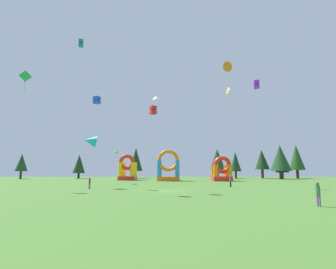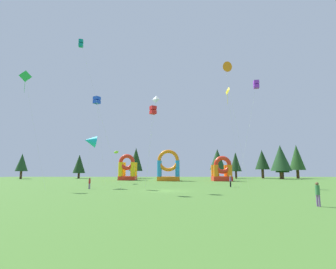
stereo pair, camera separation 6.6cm
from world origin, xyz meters
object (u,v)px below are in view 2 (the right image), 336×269
kite_cyan_delta (90,141)px  inflatable_blue_arch (222,172)px  kite_yellow_diamond (227,92)px  kite_white_diamond (156,100)px  kite_orange_delta (225,68)px  kite_teal_box (81,44)px  inflatable_orange_dome (128,171)px  kite_red_box (153,110)px  kite_blue_box (97,100)px  kite_green_diamond (26,78)px  kite_lime_parafoil (116,152)px  inflatable_red_slide (168,169)px  kite_purple_box (256,85)px  person_left_edge (318,192)px  person_far_side (90,182)px  person_near_camera (230,180)px

kite_cyan_delta → inflatable_blue_arch: kite_cyan_delta is taller
kite_yellow_diamond → kite_white_diamond: (-13.08, 13.33, 2.40)m
kite_orange_delta → kite_yellow_diamond: bearing=76.0°
kite_teal_box → inflatable_orange_dome: size_ratio=3.30×
kite_red_box → inflatable_orange_dome: 35.17m
kite_orange_delta → inflatable_blue_arch: size_ratio=3.10×
kite_blue_box → kite_green_diamond: size_ratio=0.83×
kite_cyan_delta → kite_red_box: kite_red_box is taller
kite_lime_parafoil → inflatable_red_slide: inflatable_red_slide is taller
kite_orange_delta → kite_purple_box: (3.72, -1.94, -3.28)m
kite_orange_delta → person_left_edge: size_ratio=10.08×
kite_red_box → inflatable_red_slide: 29.98m
kite_lime_parafoil → person_left_edge: size_ratio=3.62×
kite_yellow_diamond → inflatable_orange_dome: bearing=131.1°
kite_blue_box → inflatable_orange_dome: bearing=88.5°
kite_cyan_delta → kite_lime_parafoil: bearing=83.0°
kite_white_diamond → inflatable_orange_dome: (-7.84, 10.63, -15.88)m
kite_orange_delta → person_far_side: size_ratio=11.53×
kite_white_diamond → kite_blue_box: bearing=-118.9°
kite_white_diamond → person_near_camera: 25.90m
kite_lime_parafoil → inflatable_blue_arch: size_ratio=1.12×
kite_cyan_delta → kite_red_box: (10.14, -5.99, 3.41)m
kite_purple_box → inflatable_orange_dome: kite_purple_box is taller
person_left_edge → inflatable_red_slide: bearing=167.5°
kite_cyan_delta → inflatable_blue_arch: bearing=42.5°
kite_teal_box → person_near_camera: bearing=14.3°
inflatable_blue_arch → inflatable_red_slide: bearing=178.6°
kite_blue_box → person_far_side: size_ratio=9.09×
kite_white_diamond → kite_yellow_diamond: bearing=-45.6°
kite_purple_box → person_left_edge: 18.75m
kite_lime_parafoil → person_left_edge: bearing=-53.9°
kite_yellow_diamond → kite_lime_parafoil: bearing=157.0°
person_left_edge → inflatable_orange_dome: bearing=177.7°
kite_lime_parafoil → kite_white_diamond: size_ratio=0.35×
kite_white_diamond → inflatable_orange_dome: kite_white_diamond is taller
person_left_edge → inflatable_red_slide: inflatable_red_slide is taller
kite_yellow_diamond → inflatable_blue_arch: 24.05m
kite_teal_box → person_far_side: bearing=46.7°
kite_red_box → inflatable_orange_dome: bearing=105.2°
kite_yellow_diamond → person_left_edge: kite_yellow_diamond is taller
kite_red_box → kite_blue_box: bearing=144.5°
kite_blue_box → person_left_edge: (23.28, -19.64, -12.81)m
person_left_edge → inflatable_red_slide: 43.37m
kite_purple_box → inflatable_red_slide: (-12.37, 28.28, -11.39)m
kite_lime_parafoil → kite_white_diamond: kite_white_diamond is taller
person_far_side → inflatable_blue_arch: (23.84, 24.70, 1.19)m
person_left_edge → kite_teal_box: bearing=-149.9°
kite_cyan_delta → inflatable_orange_dome: size_ratio=1.24×
kite_yellow_diamond → person_near_camera: kite_yellow_diamond is taller
kite_teal_box → person_far_side: kite_teal_box is taller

